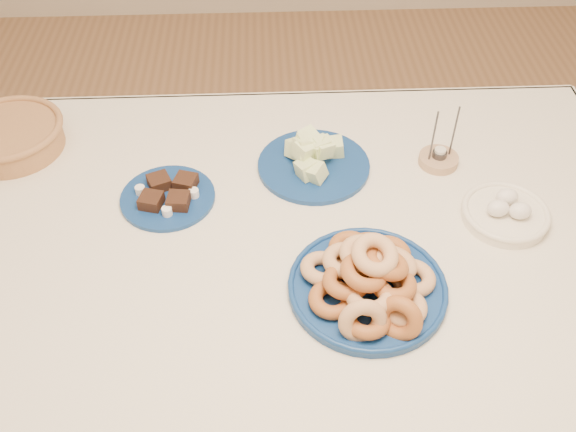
% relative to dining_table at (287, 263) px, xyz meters
% --- Properties ---
extents(ground, '(5.00, 5.00, 0.00)m').
position_rel_dining_table_xyz_m(ground, '(0.00, 0.00, -0.64)').
color(ground, '#936845').
rests_on(ground, ground).
extents(dining_table, '(1.71, 1.11, 0.75)m').
position_rel_dining_table_xyz_m(dining_table, '(0.00, 0.00, 0.00)').
color(dining_table, brown).
rests_on(dining_table, ground).
extents(donut_platter, '(0.36, 0.36, 0.15)m').
position_rel_dining_table_xyz_m(donut_platter, '(0.16, -0.18, 0.14)').
color(donut_platter, navy).
rests_on(donut_platter, dining_table).
extents(melon_plate, '(0.31, 0.31, 0.10)m').
position_rel_dining_table_xyz_m(melon_plate, '(0.07, 0.22, 0.13)').
color(melon_plate, navy).
rests_on(melon_plate, dining_table).
extents(brownie_plate, '(0.24, 0.24, 0.04)m').
position_rel_dining_table_xyz_m(brownie_plate, '(-0.28, 0.12, 0.12)').
color(brownie_plate, navy).
rests_on(brownie_plate, dining_table).
extents(wicker_basket, '(0.31, 0.31, 0.07)m').
position_rel_dining_table_xyz_m(wicker_basket, '(-0.69, 0.33, 0.15)').
color(wicker_basket, brown).
rests_on(wicker_basket, dining_table).
extents(candle_holder, '(0.12, 0.12, 0.16)m').
position_rel_dining_table_xyz_m(candle_holder, '(0.39, 0.22, 0.12)').
color(candle_holder, '#A87F5D').
rests_on(candle_holder, dining_table).
extents(egg_bowl, '(0.20, 0.20, 0.07)m').
position_rel_dining_table_xyz_m(egg_bowl, '(0.50, 0.02, 0.13)').
color(egg_bowl, white).
rests_on(egg_bowl, dining_table).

